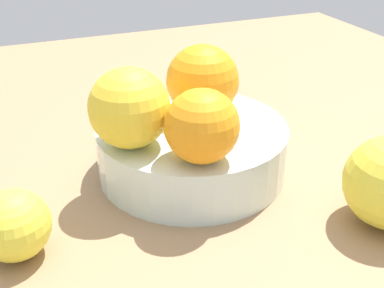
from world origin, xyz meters
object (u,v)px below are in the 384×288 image
Objects in this scene: orange_in_bowl_1 at (203,81)px; orange_in_bowl_2 at (202,126)px; orange_in_bowl_0 at (129,108)px; fruit_bowl at (192,149)px; orange_loose_0 at (14,225)px.

orange_in_bowl_2 is (-3.88, -8.88, -0.47)cm from orange_in_bowl_1.
orange_in_bowl_2 is (5.06, -5.16, -0.46)cm from orange_in_bowl_0.
fruit_bowl is 9.30cm from orange_in_bowl_2.
orange_in_bowl_0 is 1.00× the size of orange_in_bowl_1.
fruit_bowl is at bearing -133.77° from orange_in_bowl_1.
fruit_bowl is 7.29cm from orange_in_bowl_1.
fruit_bowl is 3.29× the size of orange_loose_0.
orange_in_bowl_2 reaches higher than fruit_bowl.
orange_in_bowl_0 is at bearing 134.44° from orange_in_bowl_2.
orange_in_bowl_0 is (-6.87, -1.55, 6.64)cm from fruit_bowl.
orange_in_bowl_0 is at bearing -167.28° from fruit_bowl.
orange_in_bowl_1 is 9.70cm from orange_in_bowl_2.
fruit_bowl is 2.59× the size of orange_in_bowl_0.
orange_in_bowl_0 is 1.27× the size of orange_loose_0.
orange_in_bowl_0 is 7.24cm from orange_in_bowl_2.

